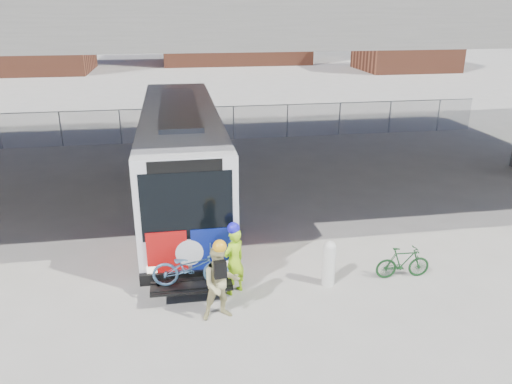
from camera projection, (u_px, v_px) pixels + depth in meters
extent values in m
plane|color=#9E9991|center=(249.00, 232.00, 16.23)|extent=(160.00, 160.00, 0.00)
cube|color=silver|center=(181.00, 154.00, 17.79)|extent=(2.55, 12.00, 3.20)
cube|color=black|center=(180.00, 133.00, 18.03)|extent=(2.61, 11.00, 1.28)
cube|color=black|center=(187.00, 206.00, 12.16)|extent=(2.24, 0.12, 1.76)
cube|color=black|center=(185.00, 166.00, 11.80)|extent=(1.78, 0.12, 0.30)
cube|color=black|center=(191.00, 275.00, 12.73)|extent=(2.55, 0.20, 0.30)
cube|color=#B00E0D|center=(167.00, 254.00, 12.44)|extent=(1.00, 0.08, 1.20)
cube|color=navy|center=(211.00, 250.00, 12.61)|extent=(1.00, 0.08, 1.20)
cylinder|color=silver|center=(189.00, 252.00, 12.51)|extent=(0.70, 0.06, 0.70)
cube|color=gray|center=(179.00, 107.00, 17.20)|extent=(1.28, 7.20, 0.14)
cube|color=black|center=(191.00, 286.00, 12.27)|extent=(2.00, 0.70, 0.06)
cylinder|color=black|center=(147.00, 248.00, 14.06)|extent=(0.30, 1.00, 1.00)
cylinder|color=black|center=(228.00, 242.00, 14.41)|extent=(0.30, 1.00, 1.00)
cylinder|color=black|center=(154.00, 160.00, 22.00)|extent=(0.30, 1.00, 1.00)
cylinder|color=black|center=(207.00, 158.00, 22.36)|extent=(0.30, 1.00, 1.00)
cube|color=#B00E0D|center=(140.00, 214.00, 14.31)|extent=(0.06, 2.60, 1.70)
cube|color=navy|center=(143.00, 194.00, 15.79)|extent=(0.06, 1.40, 1.70)
cube|color=#B00E0D|center=(230.00, 208.00, 14.71)|extent=(0.06, 2.60, 1.70)
cube|color=navy|center=(225.00, 190.00, 16.19)|extent=(0.06, 1.40, 1.70)
imported|color=#3F658A|center=(191.00, 267.00, 12.09)|extent=(1.89, 0.79, 0.97)
cube|color=#605E59|center=(231.00, 10.00, 17.55)|extent=(40.00, 16.00, 1.50)
cylinder|color=gray|center=(61.00, 129.00, 25.76)|extent=(0.06, 0.06, 1.80)
cylinder|color=gray|center=(140.00, 126.00, 26.38)|extent=(0.06, 0.06, 1.80)
cylinder|color=gray|center=(215.00, 124.00, 26.99)|extent=(0.06, 0.06, 1.80)
cylinder|color=gray|center=(287.00, 121.00, 27.61)|extent=(0.06, 0.06, 1.80)
cylinder|color=gray|center=(356.00, 119.00, 28.22)|extent=(0.06, 0.06, 1.80)
cylinder|color=gray|center=(422.00, 116.00, 28.83)|extent=(0.06, 0.06, 1.80)
plane|color=gray|center=(215.00, 124.00, 26.99)|extent=(30.00, 0.00, 30.00)
cube|color=gray|center=(215.00, 107.00, 26.67)|extent=(30.00, 0.05, 0.04)
cube|color=brown|center=(19.00, 24.00, 53.26)|extent=(14.00, 10.00, 10.00)
cube|color=brown|center=(234.00, 13.00, 63.06)|extent=(18.00, 12.00, 12.00)
cube|color=brown|center=(408.00, 33.00, 55.45)|extent=(10.00, 8.00, 8.00)
cylinder|color=silver|center=(329.00, 266.00, 13.00)|extent=(0.33, 0.33, 1.09)
sphere|color=silver|center=(330.00, 247.00, 12.80)|extent=(0.33, 0.33, 0.33)
imported|color=#A7EA18|center=(234.00, 261.00, 12.51)|extent=(0.78, 0.72, 1.78)
sphere|color=#1E1AE2|center=(233.00, 228.00, 12.19)|extent=(0.31, 0.31, 0.31)
imported|color=#C2B87C|center=(221.00, 283.00, 11.48)|extent=(0.97, 0.80, 1.84)
sphere|color=#F5A819|center=(220.00, 247.00, 11.15)|extent=(0.32, 0.32, 0.32)
cube|color=black|center=(220.00, 269.00, 11.13)|extent=(0.30, 0.19, 0.40)
imported|color=#133B18|center=(403.00, 263.00, 13.37)|extent=(1.51, 0.49, 0.90)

